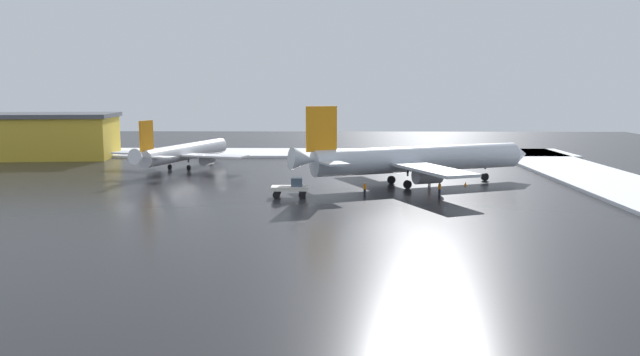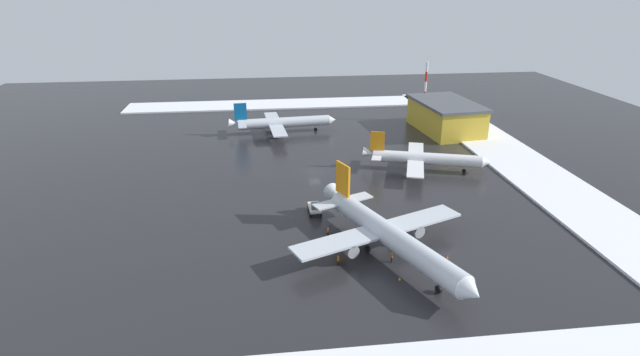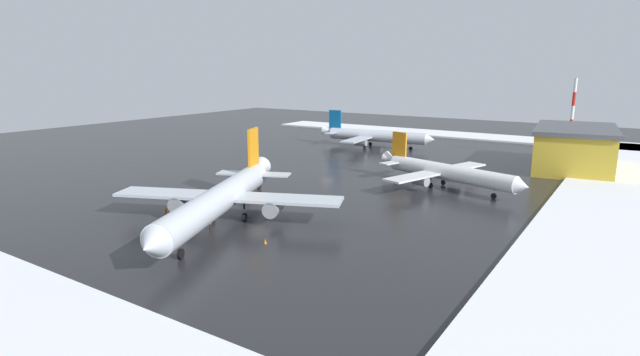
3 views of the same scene
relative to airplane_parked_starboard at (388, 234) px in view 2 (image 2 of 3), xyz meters
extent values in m
plane|color=#232326|center=(38.55, 7.64, -3.74)|extent=(240.00, 240.00, 0.00)
cube|color=white|center=(38.55, -42.36, -3.49)|extent=(152.00, 16.00, 0.49)
cube|color=white|center=(105.55, 7.64, -3.49)|extent=(14.00, 116.00, 0.49)
cylinder|color=silver|center=(-0.85, -0.35, 0.00)|extent=(30.95, 15.62, 3.63)
cone|color=silver|center=(-16.82, -6.98, 0.00)|extent=(3.69, 4.16, 3.45)
cone|color=silver|center=(15.31, 6.35, 0.64)|extent=(4.70, 4.31, 3.53)
cube|color=silver|center=(5.46, -7.21, -0.32)|extent=(9.65, 14.61, 0.38)
cylinder|color=gray|center=(4.15, -5.44, -1.39)|extent=(4.17, 3.36, 2.13)
cube|color=silver|center=(-1.25, 8.95, -0.32)|extent=(9.65, 14.61, 0.38)
cylinder|color=gray|center=(-0.93, 6.78, -1.39)|extent=(4.17, 3.36, 2.13)
cube|color=orange|center=(12.94, 5.37, 4.58)|extent=(4.09, 1.99, 5.97)
cube|color=silver|center=(13.97, 2.33, 0.42)|extent=(4.53, 5.79, 0.26)
cube|color=silver|center=(11.52, 8.25, 0.42)|extent=(4.53, 5.79, 0.26)
cylinder|color=black|center=(-11.20, -4.65, -1.60)|extent=(0.26, 0.26, 0.75)
cylinder|color=black|center=(-11.20, -4.65, -3.15)|extent=(1.23, 0.79, 1.17)
cylinder|color=black|center=(3.00, -1.29, -1.60)|extent=(0.26, 0.26, 0.75)
cylinder|color=black|center=(3.00, -1.29, -3.15)|extent=(1.23, 0.79, 1.17)
cylinder|color=black|center=(1.20, 3.04, -1.60)|extent=(0.26, 0.26, 0.75)
cylinder|color=black|center=(1.20, 3.04, -3.15)|extent=(1.23, 0.79, 1.17)
cylinder|color=silver|center=(71.02, 12.92, -0.65)|extent=(5.17, 26.58, 2.99)
cone|color=silver|center=(72.20, -1.29, -0.65)|extent=(3.01, 2.34, 2.84)
cone|color=silver|center=(69.83, 27.32, -0.13)|extent=(2.80, 3.34, 2.91)
cube|color=silver|center=(78.00, 16.15, -0.92)|extent=(11.73, 4.81, 0.32)
cylinder|color=gray|center=(76.28, 15.57, -1.80)|extent=(2.00, 3.13, 1.76)
cube|color=silver|center=(63.60, 14.96, -0.92)|extent=(11.73, 4.81, 0.32)
cylinder|color=gray|center=(65.40, 14.67, -1.80)|extent=(2.00, 3.13, 1.76)
cube|color=#0C5999|center=(70.00, 25.21, 3.13)|extent=(0.61, 3.54, 4.93)
cube|color=silver|center=(72.65, 25.26, -0.30)|extent=(4.40, 2.63, 0.21)
cube|color=silver|center=(67.38, 24.82, -0.30)|extent=(4.40, 2.63, 0.21)
cylinder|color=black|center=(71.78, 3.71, -1.98)|extent=(0.21, 0.21, 0.62)
cylinder|color=black|center=(71.78, 3.71, -3.25)|extent=(0.39, 0.99, 0.97)
cylinder|color=black|center=(72.73, 15.72, -1.98)|extent=(0.21, 0.21, 0.62)
cylinder|color=black|center=(72.73, 15.72, -3.25)|extent=(0.39, 0.99, 0.97)
cylinder|color=black|center=(68.87, 15.40, -1.98)|extent=(0.21, 0.21, 0.62)
cylinder|color=black|center=(68.87, 15.40, -3.25)|extent=(0.39, 0.99, 0.97)
cylinder|color=white|center=(36.51, -18.32, -0.85)|extent=(10.12, 24.49, 2.81)
cone|color=white|center=(32.49, -31.09, -0.85)|extent=(3.14, 2.69, 2.67)
cone|color=white|center=(40.57, -5.40, -0.35)|extent=(3.16, 3.53, 2.73)
cube|color=white|center=(43.72, -17.99, -1.09)|extent=(11.34, 6.69, 0.30)
cylinder|color=gray|center=(42.01, -17.89, -1.92)|extent=(2.42, 3.18, 1.65)
cube|color=white|center=(30.79, -13.93, -1.09)|extent=(11.34, 6.69, 0.30)
cylinder|color=gray|center=(32.24, -14.82, -1.92)|extent=(2.42, 3.18, 1.65)
cube|color=orange|center=(39.98, -7.29, 2.71)|extent=(1.28, 3.24, 4.63)
cube|color=white|center=(42.29, -8.19, -0.51)|extent=(4.43, 3.24, 0.20)
cube|color=white|center=(37.56, -6.70, -0.51)|extent=(4.43, 3.24, 0.20)
cylinder|color=black|center=(33.91, -26.60, -2.08)|extent=(0.20, 0.20, 0.58)
cylinder|color=black|center=(33.91, -26.60, -3.28)|extent=(0.55, 0.95, 0.91)
cylinder|color=black|center=(38.99, -16.51, -2.08)|extent=(0.20, 0.20, 0.58)
cylinder|color=black|center=(38.99, -16.51, -3.28)|extent=(0.55, 0.95, 0.91)
cylinder|color=black|center=(35.52, -15.42, -2.08)|extent=(0.20, 0.20, 0.58)
cylinder|color=black|center=(35.52, -15.42, -3.28)|extent=(0.55, 0.95, 0.91)
cube|color=silver|center=(16.88, 10.07, -2.59)|extent=(4.63, 2.27, 0.50)
cube|color=#3F5160|center=(15.96, 10.06, -1.79)|extent=(1.42, 1.52, 1.10)
cylinder|color=black|center=(15.28, 9.06, -3.29)|extent=(0.90, 0.33, 0.90)
cylinder|color=black|center=(15.25, 11.04, -3.29)|extent=(0.90, 0.33, 0.90)
cylinder|color=black|center=(18.50, 9.11, -3.29)|extent=(0.90, 0.33, 0.90)
cylinder|color=black|center=(18.47, 11.09, -3.29)|extent=(0.90, 0.33, 0.90)
cylinder|color=black|center=(-2.18, -0.12, -3.31)|extent=(0.16, 0.16, 0.85)
cylinder|color=black|center=(-2.38, -0.15, -3.31)|extent=(0.16, 0.16, 0.85)
cylinder|color=orange|center=(-2.28, -0.14, -2.58)|extent=(0.36, 0.36, 0.62)
sphere|color=tan|center=(-2.28, -0.14, -2.15)|extent=(0.24, 0.24, 0.24)
cylinder|color=black|center=(-2.15, 8.55, -3.31)|extent=(0.16, 0.16, 0.85)
cylinder|color=black|center=(-2.31, 8.43, -3.31)|extent=(0.16, 0.16, 0.85)
cylinder|color=orange|center=(-2.23, 8.49, -2.58)|extent=(0.36, 0.36, 0.62)
sphere|color=tan|center=(-2.23, 8.49, -2.15)|extent=(0.24, 0.24, 0.24)
cylinder|color=black|center=(7.28, 8.86, -3.31)|extent=(0.16, 0.16, 0.85)
cylinder|color=black|center=(7.42, 8.71, -3.31)|extent=(0.16, 0.16, 0.85)
cylinder|color=orange|center=(7.35, 8.78, -2.58)|extent=(0.36, 0.36, 0.62)
sphere|color=tan|center=(7.35, 8.78, -2.15)|extent=(0.24, 0.24, 0.24)
cylinder|color=red|center=(79.90, -31.53, -2.22)|extent=(0.70, 0.70, 3.04)
cylinder|color=white|center=(79.90, -31.53, 0.83)|extent=(0.70, 0.70, 3.04)
cylinder|color=red|center=(79.90, -31.53, 3.87)|extent=(0.70, 0.70, 3.04)
cylinder|color=white|center=(79.90, -31.53, 6.92)|extent=(0.70, 0.70, 3.04)
cylinder|color=red|center=(79.90, -31.53, 9.96)|extent=(0.70, 0.70, 3.04)
cylinder|color=white|center=(79.90, -31.53, 13.01)|extent=(0.70, 0.70, 3.04)
cube|color=gold|center=(67.15, -33.96, 0.26)|extent=(25.37, 16.50, 8.00)
cube|color=#4C4F54|center=(67.15, -33.96, 4.66)|extent=(26.47, 17.60, 0.80)
cone|color=orange|center=(-2.32, -9.26, -3.46)|extent=(0.36, 0.36, 0.55)
cone|color=orange|center=(-7.37, -0.03, -3.46)|extent=(0.36, 0.36, 0.55)
camera|label=1|loc=(11.55, 87.45, 9.82)|focal=35.00mm
camera|label=2|loc=(-68.87, 19.39, 38.19)|focal=28.00mm
camera|label=3|loc=(-45.92, -45.48, 16.69)|focal=28.00mm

